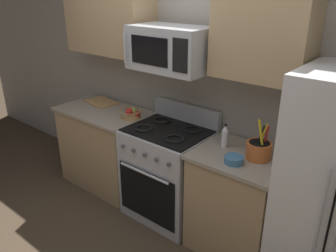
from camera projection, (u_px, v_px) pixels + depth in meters
ground_plane at (124, 245)px, 3.06m from camera, size 16.00×16.00×0.00m
wall_back at (193, 82)px, 3.29m from camera, size 8.00×0.10×2.60m
counter_left at (107, 147)px, 3.87m from camera, size 1.04×0.63×0.91m
range_oven at (168, 172)px, 3.34m from camera, size 0.76×0.67×1.09m
counter_right at (237, 202)px, 2.90m from camera, size 0.74×0.63×0.91m
microwave at (170, 48)px, 2.89m from camera, size 0.71×0.44×0.37m
upper_cabinets_left at (109, 17)px, 3.45m from camera, size 1.03×0.34×0.73m
upper_cabinets_right at (264, 30)px, 2.47m from camera, size 0.73×0.34×0.73m
utensil_crock at (259, 150)px, 2.65m from camera, size 0.20×0.20×0.34m
fruit_basket at (131, 113)px, 3.47m from camera, size 0.23×0.23×0.11m
apple_loose at (137, 114)px, 3.48m from camera, size 0.07×0.07×0.07m
cutting_board at (101, 102)px, 3.93m from camera, size 0.41×0.31×0.02m
bottle_vinegar at (225, 137)px, 2.83m from camera, size 0.06×0.06×0.21m
prep_bowl at (234, 159)px, 2.59m from camera, size 0.15×0.15×0.06m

